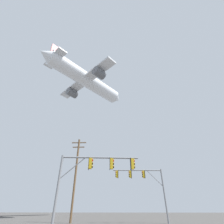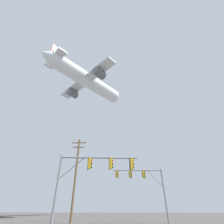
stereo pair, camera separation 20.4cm
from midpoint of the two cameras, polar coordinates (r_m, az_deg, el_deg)
signal_pole_near at (r=14.99m, az=-6.59°, el=-19.69°), size 6.87×0.89×5.65m
signal_pole_far at (r=24.09m, az=11.15°, el=-22.43°), size 6.76×0.65×6.28m
utility_pole at (r=24.73m, az=-12.45°, el=-20.60°), size 2.20×0.28×10.78m
airplane at (r=50.14m, az=-8.64°, el=10.92°), size 22.25×24.47×8.04m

